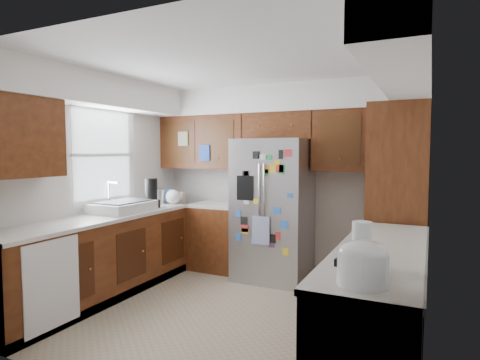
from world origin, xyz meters
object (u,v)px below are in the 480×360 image
object	(u,v)px
paper_towel	(362,243)
pantry	(398,203)
fridge	(273,210)
rice_cooker	(363,262)

from	to	relation	value
paper_towel	pantry	bearing A→B (deg)	88.13
pantry	fridge	distance (m)	1.51
fridge	pantry	bearing A→B (deg)	-2.06
fridge	paper_towel	world-z (taller)	fridge
pantry	paper_towel	size ratio (longest dim) A/B	7.82
pantry	rice_cooker	world-z (taller)	pantry
paper_towel	rice_cooker	bearing A→B (deg)	-80.41
rice_cooker	paper_towel	xyz separation A→B (m)	(-0.07, 0.41, 0.01)
pantry	rice_cooker	distance (m)	2.53
pantry	paper_towel	bearing A→B (deg)	-91.87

